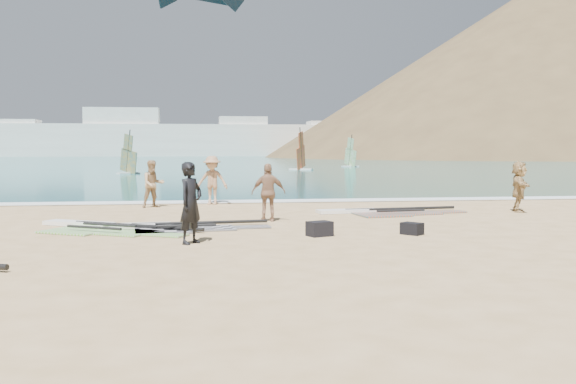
{
  "coord_description": "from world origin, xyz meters",
  "views": [
    {
      "loc": [
        -1.4,
        -14.44,
        2.3
      ],
      "look_at": [
        1.18,
        4.0,
        1.0
      ],
      "focal_mm": 40.0,
      "sensor_mm": 36.0,
      "label": 1
    }
  ],
  "objects": [
    {
      "name": "beachgoer_right",
      "position": [
        9.91,
        6.97,
        0.9
      ],
      "size": [
        1.09,
        1.76,
        1.81
      ],
      "primitive_type": "imported",
      "rotation": [
        0.0,
        0.0,
        1.21
      ],
      "color": "tan",
      "rests_on": "ground"
    },
    {
      "name": "ground",
      "position": [
        0.0,
        0.0,
        0.0
      ],
      "size": [
        300.0,
        300.0,
        0.0
      ],
      "primitive_type": "plane",
      "color": "tan",
      "rests_on": "ground"
    },
    {
      "name": "windsurfer_centre",
      "position": [
        8.83,
        49.18,
        1.27
      ],
      "size": [
        2.42,
        2.61,
        4.33
      ],
      "rotation": [
        0.0,
        0.0,
        -0.47
      ],
      "color": "white",
      "rests_on": "ground"
    },
    {
      "name": "rig_green",
      "position": [
        -4.2,
        3.98,
        0.05
      ],
      "size": [
        4.74,
        3.86,
        0.2
      ],
      "rotation": [
        0.0,
        0.0,
        -0.53
      ],
      "color": "#53C01A",
      "rests_on": "ground"
    },
    {
      "name": "surf_line",
      "position": [
        0.0,
        12.3,
        0.0
      ],
      "size": [
        300.0,
        1.2,
        0.04
      ],
      "primitive_type": "cube",
      "color": "white",
      "rests_on": "ground"
    },
    {
      "name": "beachgoer_left",
      "position": [
        -3.12,
        10.46,
        0.9
      ],
      "size": [
        1.06,
        0.94,
        1.81
      ],
      "primitive_type": "imported",
      "rotation": [
        0.0,
        0.0,
        0.34
      ],
      "color": "tan",
      "rests_on": "ground"
    },
    {
      "name": "rig_orange",
      "position": [
        4.87,
        7.1,
        0.05
      ],
      "size": [
        5.3,
        2.33,
        0.2
      ],
      "rotation": [
        0.0,
        0.0,
        0.13
      ],
      "color": "#FB5828",
      "rests_on": "ground"
    },
    {
      "name": "sea",
      "position": [
        0.0,
        132.0,
        0.0
      ],
      "size": [
        300.0,
        240.0,
        0.06
      ],
      "primitive_type": "cube",
      "color": "#0D525C",
      "rests_on": "ground"
    },
    {
      "name": "beachgoer_mid",
      "position": [
        -0.86,
        11.5,
        0.98
      ],
      "size": [
        1.39,
        0.99,
        1.96
      ],
      "primitive_type": "imported",
      "rotation": [
        0.0,
        0.0,
        -0.23
      ],
      "color": "tan",
      "rests_on": "ground"
    },
    {
      "name": "gear_bag_far",
      "position": [
        4.17,
        1.74,
        0.16
      ],
      "size": [
        0.62,
        0.64,
        0.32
      ],
      "primitive_type": "cube",
      "rotation": [
        0.0,
        0.0,
        -0.88
      ],
      "color": "black",
      "rests_on": "ground"
    },
    {
      "name": "headland_main",
      "position": [
        85.0,
        130.0,
        0.0
      ],
      "size": [
        143.0,
        143.0,
        45.0
      ],
      "primitive_type": "cone",
      "color": "brown",
      "rests_on": "ground"
    },
    {
      "name": "windsurfer_right",
      "position": [
        16.17,
        58.59,
        1.16
      ],
      "size": [
        2.18,
        2.44,
        3.82
      ],
      "rotation": [
        0.0,
        0.0,
        0.34
      ],
      "color": "white",
      "rests_on": "ground"
    },
    {
      "name": "person_wetsuit",
      "position": [
        -1.59,
        0.92,
        0.98
      ],
      "size": [
        0.81,
        0.85,
        1.96
      ],
      "primitive_type": "imported",
      "rotation": [
        0.0,
        0.0,
        0.91
      ],
      "color": "black",
      "rests_on": "ground"
    },
    {
      "name": "far_town",
      "position": [
        -15.72,
        150.0,
        4.49
      ],
      "size": [
        160.0,
        8.0,
        12.0
      ],
      "color": "white",
      "rests_on": "ground"
    },
    {
      "name": "windsurfer_left",
      "position": [
        -7.28,
        41.41,
        1.16
      ],
      "size": [
        2.0,
        2.01,
        3.82
      ],
      "rotation": [
        0.0,
        0.0,
        0.69
      ],
      "color": "white",
      "rests_on": "ground"
    },
    {
      "name": "gear_bag_near",
      "position": [
        1.7,
        1.8,
        0.19
      ],
      "size": [
        0.72,
        0.63,
        0.38
      ],
      "primitive_type": "cube",
      "rotation": [
        0.0,
        0.0,
        0.38
      ],
      "color": "black",
      "rests_on": "ground"
    },
    {
      "name": "rig_grey",
      "position": [
        -2.22,
        3.84,
        0.05
      ],
      "size": [
        4.91,
        2.07,
        0.19
      ],
      "rotation": [
        0.0,
        0.0,
        0.11
      ],
      "color": "#27272A",
      "rests_on": "ground"
    },
    {
      "name": "beachgoer_back",
      "position": [
        0.75,
        5.28,
        0.9
      ],
      "size": [
        1.07,
        0.48,
        1.8
      ],
      "primitive_type": "imported",
      "rotation": [
        0.0,
        0.0,
        3.1
      ],
      "color": "#9D7253",
      "rests_on": "ground"
    }
  ]
}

